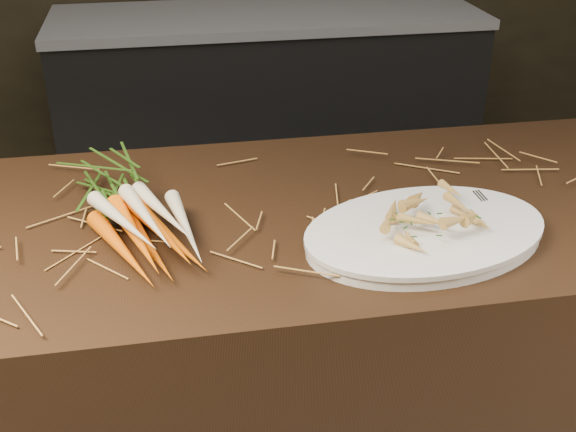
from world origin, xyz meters
The scene contains 7 objects.
main_counter centered at (0.00, 0.30, 0.45)m, with size 2.40×0.70×0.90m, color black.
back_counter centered at (0.30, 2.18, 0.42)m, with size 1.82×0.62×0.84m.
straw_bedding centered at (0.00, 0.30, 0.91)m, with size 1.40×0.60×0.02m, color #A27230, non-canonical shape.
root_veg_bunch centered at (-0.25, 0.32, 0.94)m, with size 0.29×0.49×0.09m.
serving_platter centered at (0.26, 0.15, 0.91)m, with size 0.44×0.29×0.02m, color white, non-canonical shape.
roasted_veg_heap centered at (0.26, 0.15, 0.95)m, with size 0.21×0.16×0.05m, color #B18034, non-canonical shape.
serving_fork centered at (0.42, 0.16, 0.93)m, with size 0.01×0.16×0.00m, color silver.
Camera 1 is at (-0.16, -0.88, 1.54)m, focal length 45.00 mm.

